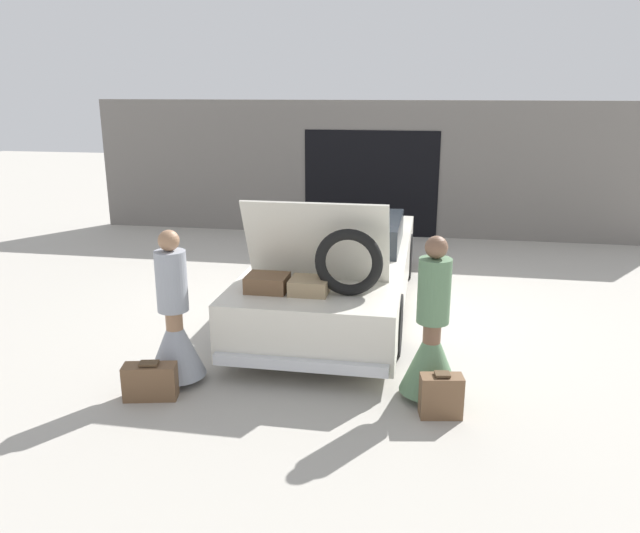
# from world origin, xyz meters

# --- Properties ---
(ground_plane) EXTENTS (40.00, 40.00, 0.00)m
(ground_plane) POSITION_xyz_m (0.00, 0.00, 0.00)
(ground_plane) COLOR #ADA89E
(garage_wall_back) EXTENTS (12.00, 0.14, 2.80)m
(garage_wall_back) POSITION_xyz_m (0.00, 4.68, 1.39)
(garage_wall_back) COLOR slate
(garage_wall_back) RESTS_ON ground_plane
(car) EXTENTS (1.98, 5.26, 1.84)m
(car) POSITION_xyz_m (0.00, -0.00, 0.59)
(car) COLOR silver
(car) RESTS_ON ground_plane
(person_left) EXTENTS (0.61, 0.61, 1.66)m
(person_left) POSITION_xyz_m (-1.33, -2.66, 0.59)
(person_left) COLOR #997051
(person_left) RESTS_ON ground_plane
(person_right) EXTENTS (0.61, 0.61, 1.68)m
(person_right) POSITION_xyz_m (1.33, -2.56, 0.60)
(person_right) COLOR brown
(person_right) RESTS_ON ground_plane
(suitcase_beside_left_person) EXTENTS (0.56, 0.32, 0.40)m
(suitcase_beside_left_person) POSITION_xyz_m (-1.44, -3.08, 0.18)
(suitcase_beside_left_person) COLOR brown
(suitcase_beside_left_person) RESTS_ON ground_plane
(suitcase_beside_right_person) EXTENTS (0.43, 0.26, 0.45)m
(suitcase_beside_right_person) POSITION_xyz_m (1.44, -2.93, 0.21)
(suitcase_beside_right_person) COLOR brown
(suitcase_beside_right_person) RESTS_ON ground_plane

